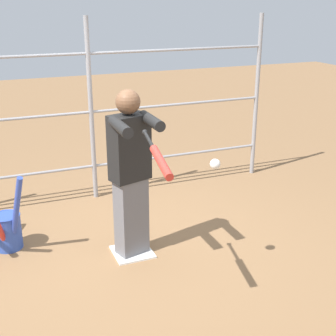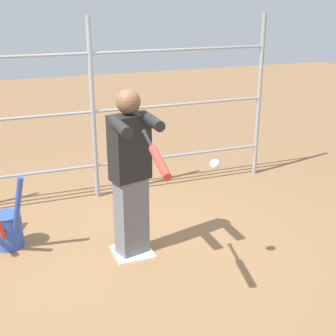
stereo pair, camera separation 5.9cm
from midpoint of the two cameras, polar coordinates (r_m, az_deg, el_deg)
ground_plane at (r=5.05m, az=-4.69°, el=-10.26°), size 24.00×24.00×0.00m
home_plate at (r=5.04m, az=-4.69°, el=-10.16°), size 0.40×0.40×0.02m
fence_backstop at (r=6.06m, az=-9.63°, el=6.74°), size 4.95×0.06×2.34m
batter at (r=4.63m, az=-4.95°, el=-0.27°), size 0.43×0.67×1.74m
baseball_bat_swinging at (r=3.65m, az=-1.58°, el=1.23°), size 0.14×0.81×0.19m
softball_in_flight at (r=4.23m, az=5.37°, el=0.48°), size 0.10×0.10×0.10m
bat_bucket at (r=5.28m, az=-19.57°, el=-6.94°), size 0.67×0.83×0.90m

